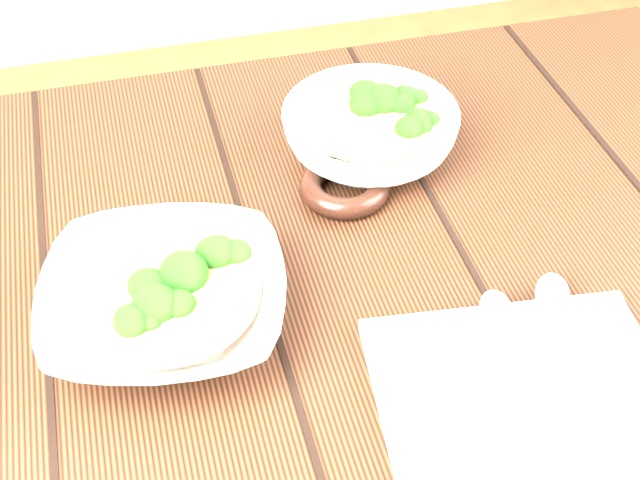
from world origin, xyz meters
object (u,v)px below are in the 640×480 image
(soup_bowl_back, at_px, (370,132))
(trivet, at_px, (345,187))
(napkin, at_px, (525,397))
(table, at_px, (287,365))
(soup_bowl_front, at_px, (164,302))

(soup_bowl_back, height_order, trivet, soup_bowl_back)
(napkin, bearing_deg, trivet, 109.73)
(soup_bowl_back, distance_m, napkin, 0.36)
(soup_bowl_back, bearing_deg, trivet, -127.59)
(table, relative_size, napkin, 4.92)
(soup_bowl_front, distance_m, napkin, 0.32)
(soup_bowl_front, bearing_deg, soup_bowl_back, 37.44)
(table, distance_m, napkin, 0.28)
(table, bearing_deg, napkin, -48.61)
(table, relative_size, soup_bowl_back, 5.84)
(table, distance_m, soup_bowl_front, 0.19)
(table, bearing_deg, trivet, 50.86)
(soup_bowl_front, relative_size, napkin, 1.04)
(trivet, distance_m, napkin, 0.31)
(soup_bowl_back, bearing_deg, table, -128.62)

